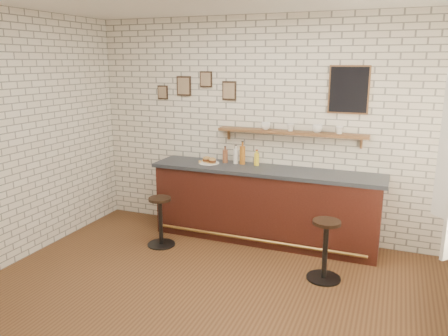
{
  "coord_description": "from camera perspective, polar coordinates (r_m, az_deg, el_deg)",
  "views": [
    {
      "loc": [
        1.7,
        -3.72,
        2.4
      ],
      "look_at": [
        -0.15,
        0.9,
        1.18
      ],
      "focal_mm": 35.0,
      "sensor_mm": 36.0,
      "label": 1
    }
  ],
  "objects": [
    {
      "name": "ground",
      "position": [
        4.74,
        -2.47,
        -16.6
      ],
      "size": [
        5.0,
        5.0,
        0.0
      ],
      "primitive_type": "plane",
      "color": "brown",
      "rests_on": "ground"
    },
    {
      "name": "bar_counter",
      "position": [
        5.95,
        5.27,
        -4.79
      ],
      "size": [
        3.1,
        0.65,
        1.01
      ],
      "color": "#3E1710",
      "rests_on": "ground"
    },
    {
      "name": "sandwich_plate",
      "position": [
        6.09,
        -1.99,
        0.68
      ],
      "size": [
        0.28,
        0.28,
        0.01
      ],
      "primitive_type": "cylinder",
      "color": "white",
      "rests_on": "bar_counter"
    },
    {
      "name": "ciabatta_sandwich",
      "position": [
        6.08,
        -1.9,
        1.07
      ],
      "size": [
        0.25,
        0.19,
        0.07
      ],
      "color": "tan",
      "rests_on": "sandwich_plate"
    },
    {
      "name": "potato_chips",
      "position": [
        6.1,
        -2.11,
        0.76
      ],
      "size": [
        0.26,
        0.18,
        0.0
      ],
      "color": "#F0BA54",
      "rests_on": "sandwich_plate"
    },
    {
      "name": "bitters_bottle_brown",
      "position": [
        6.12,
        0.16,
        1.6
      ],
      "size": [
        0.07,
        0.07,
        0.24
      ],
      "color": "brown",
      "rests_on": "bar_counter"
    },
    {
      "name": "bitters_bottle_white",
      "position": [
        6.06,
        1.57,
        1.59
      ],
      "size": [
        0.07,
        0.07,
        0.26
      ],
      "color": "white",
      "rests_on": "bar_counter"
    },
    {
      "name": "bitters_bottle_amber",
      "position": [
        6.02,
        2.42,
        1.74
      ],
      "size": [
        0.08,
        0.08,
        0.32
      ],
      "color": "#A35D1A",
      "rests_on": "bar_counter"
    },
    {
      "name": "condiment_bottle_yellow",
      "position": [
        5.97,
        4.28,
        1.21
      ],
      "size": [
        0.07,
        0.07,
        0.22
      ],
      "color": "yellow",
      "rests_on": "bar_counter"
    },
    {
      "name": "bar_stool_left",
      "position": [
        5.87,
        -8.29,
        -6.72
      ],
      "size": [
        0.37,
        0.37,
        0.66
      ],
      "color": "black",
      "rests_on": "ground"
    },
    {
      "name": "bar_stool_right",
      "position": [
        5.06,
        13.09,
        -10.16
      ],
      "size": [
        0.41,
        0.41,
        0.7
      ],
      "color": "black",
      "rests_on": "ground"
    },
    {
      "name": "wall_shelf",
      "position": [
        5.84,
        8.69,
        4.58
      ],
      "size": [
        2.0,
        0.18,
        0.18
      ],
      "color": "brown",
      "rests_on": "ground"
    },
    {
      "name": "shelf_cup_a",
      "position": [
        5.92,
        5.48,
        5.49
      ],
      "size": [
        0.18,
        0.18,
        0.1
      ],
      "primitive_type": "imported",
      "rotation": [
        0.0,
        0.0,
        0.69
      ],
      "color": "white",
      "rests_on": "wall_shelf"
    },
    {
      "name": "shelf_cup_b",
      "position": [
        5.83,
        8.68,
        5.24
      ],
      "size": [
        0.12,
        0.12,
        0.09
      ],
      "primitive_type": "imported",
      "rotation": [
        0.0,
        0.0,
        1.35
      ],
      "color": "white",
      "rests_on": "wall_shelf"
    },
    {
      "name": "shelf_cup_c",
      "position": [
        5.76,
        12.1,
        5.04
      ],
      "size": [
        0.14,
        0.14,
        0.1
      ],
      "primitive_type": "imported",
      "rotation": [
        0.0,
        0.0,
        1.63
      ],
      "color": "white",
      "rests_on": "wall_shelf"
    },
    {
      "name": "shelf_cup_d",
      "position": [
        5.73,
        14.86,
        4.8
      ],
      "size": [
        0.14,
        0.14,
        0.1
      ],
      "primitive_type": "imported",
      "rotation": [
        0.0,
        0.0,
        0.52
      ],
      "color": "white",
      "rests_on": "wall_shelf"
    },
    {
      "name": "back_wall_decor",
      "position": [
        5.9,
        7.4,
        10.26
      ],
      "size": [
        2.96,
        0.02,
        0.56
      ],
      "color": "black",
      "rests_on": "ground"
    }
  ]
}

